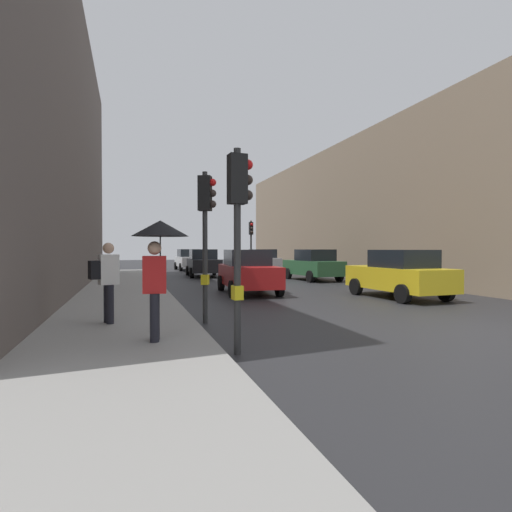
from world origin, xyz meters
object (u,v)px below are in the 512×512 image
object	(u,v)px
traffic_light_far_median	(251,238)
car_yellow_taxi	(399,274)
pedestrian_with_umbrella	(159,246)
traffic_light_near_right	(206,219)
car_silver_hatchback	(262,261)
car_dark_suv	(203,263)
car_green_estate	(313,265)
car_red_sedan	(248,271)
pedestrian_with_black_backpack	(106,278)
traffic_light_near_left	(239,213)
car_white_compact	(189,260)

from	to	relation	value
traffic_light_far_median	car_yellow_taxi	size ratio (longest dim) A/B	0.86
pedestrian_with_umbrella	traffic_light_near_right	bearing A→B (deg)	61.04
traffic_light_near_right	car_yellow_taxi	world-z (taller)	traffic_light_near_right
pedestrian_with_umbrella	car_silver_hatchback	bearing A→B (deg)	67.08
car_dark_suv	traffic_light_near_right	bearing A→B (deg)	-99.90
car_dark_suv	car_green_estate	bearing A→B (deg)	-43.36
traffic_light_far_median	car_yellow_taxi	xyz separation A→B (m)	(1.56, -13.46, -1.66)
car_red_sedan	pedestrian_with_black_backpack	xyz separation A→B (m)	(-5.07, -6.22, 0.29)
traffic_light_far_median	car_silver_hatchback	bearing A→B (deg)	59.30
traffic_light_far_median	car_yellow_taxi	world-z (taller)	traffic_light_far_median
traffic_light_near_right	pedestrian_with_black_backpack	xyz separation A→B (m)	(-2.25, -0.24, -1.36)
car_green_estate	car_dark_suv	bearing A→B (deg)	136.64
traffic_light_near_right	pedestrian_with_black_backpack	bearing A→B (deg)	-173.84
pedestrian_with_umbrella	pedestrian_with_black_backpack	bearing A→B (deg)	115.21
traffic_light_far_median	car_green_estate	distance (m)	5.69
car_red_sedan	car_dark_suv	bearing A→B (deg)	89.84
car_green_estate	car_dark_suv	distance (m)	7.42
car_silver_hatchback	car_green_estate	xyz separation A→B (m)	(0.46, -7.90, 0.00)
traffic_light_near_right	car_silver_hatchback	bearing A→B (deg)	67.85
car_yellow_taxi	car_dark_suv	size ratio (longest dim) A/B	0.99
traffic_light_near_right	car_dark_suv	distance (m)	16.65
car_dark_suv	pedestrian_with_black_backpack	xyz separation A→B (m)	(-5.10, -16.56, 0.29)
car_silver_hatchback	car_yellow_taxi	size ratio (longest dim) A/B	0.99
car_silver_hatchback	car_yellow_taxi	world-z (taller)	same
traffic_light_near_right	pedestrian_with_umbrella	bearing A→B (deg)	-118.96
traffic_light_near_left	car_yellow_taxi	size ratio (longest dim) A/B	0.82
traffic_light_far_median	car_white_compact	xyz separation A→B (m)	(-3.00, 8.24, -1.66)
car_silver_hatchback	car_red_sedan	size ratio (longest dim) A/B	0.98
traffic_light_near_right	car_dark_suv	size ratio (longest dim) A/B	0.85
traffic_light_near_left	traffic_light_near_right	distance (m)	3.02
traffic_light_near_right	car_silver_hatchback	size ratio (longest dim) A/B	0.86
car_dark_suv	car_red_sedan	xyz separation A→B (m)	(-0.03, -10.34, 0.00)
traffic_light_near_right	pedestrian_with_umbrella	distance (m)	2.72
car_green_estate	car_yellow_taxi	bearing A→B (deg)	-94.21
traffic_light_far_median	traffic_light_near_right	size ratio (longest dim) A/B	1.01
car_silver_hatchback	car_white_compact	distance (m)	7.12
pedestrian_with_umbrella	car_yellow_taxi	bearing A→B (deg)	29.65
car_dark_suv	pedestrian_with_umbrella	xyz separation A→B (m)	(-4.13, -18.63, 0.96)
traffic_light_near_left	car_dark_suv	distance (m)	19.60
traffic_light_far_median	car_white_compact	world-z (taller)	traffic_light_far_median
car_green_estate	pedestrian_with_black_backpack	size ratio (longest dim) A/B	2.44
car_yellow_taxi	car_white_compact	bearing A→B (deg)	101.87
car_red_sedan	pedestrian_with_umbrella	world-z (taller)	pedestrian_with_umbrella
traffic_light_near_left	pedestrian_with_black_backpack	size ratio (longest dim) A/B	1.97
traffic_light_near_left	car_green_estate	xyz separation A→B (m)	(8.24, 14.24, -1.53)
car_yellow_taxi	car_dark_suv	world-z (taller)	same
car_silver_hatchback	pedestrian_with_umbrella	xyz separation A→B (m)	(-9.06, -21.43, 0.96)
car_silver_hatchback	car_red_sedan	xyz separation A→B (m)	(-4.97, -13.15, 0.00)
traffic_light_near_right	pedestrian_with_umbrella	xyz separation A→B (m)	(-1.28, -2.31, -0.68)
traffic_light_near_right	car_white_compact	world-z (taller)	traffic_light_near_right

